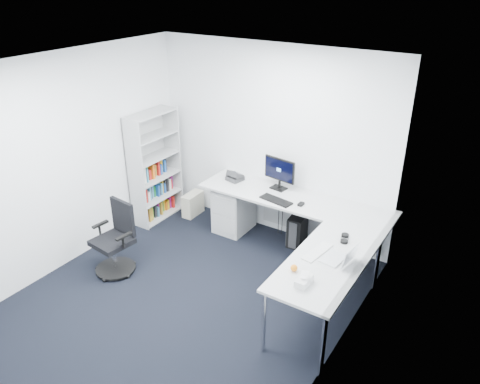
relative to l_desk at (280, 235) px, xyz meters
The scene contains 21 objects.
ground 1.55m from the l_desk, 111.45° to the right, with size 4.20×4.20×0.00m, color black.
ceiling 2.76m from the l_desk, 111.45° to the right, with size 4.20×4.20×0.00m, color white.
wall_back 1.31m from the l_desk, 128.16° to the left, with size 3.60×0.02×2.70m, color white.
wall_left 2.90m from the l_desk, 149.22° to the right, with size 0.02×4.20×2.70m, color white.
wall_right 2.11m from the l_desk, 48.24° to the right, with size 0.02×4.20×2.70m, color white.
l_desk is the anchor object (origin of this frame).
drawer_pedestal 1.03m from the l_desk, 159.23° to the left, with size 0.44×0.55×0.68m, color #B6B8B8.
bookshelf 2.22m from the l_desk, behind, with size 0.33×0.84×1.68m, color #B0B2B2, non-canonical shape.
task_chair 2.15m from the l_desk, 140.41° to the right, with size 0.53×0.53×0.94m, color black, non-canonical shape.
black_pc_tower 0.57m from the l_desk, 88.78° to the left, with size 0.20×0.45×0.44m, color black.
beige_pc_tower 1.81m from the l_desk, 167.38° to the left, with size 0.17×0.38×0.36m, color beige.
power_strip 0.85m from the l_desk, 49.68° to the left, with size 0.31×0.05×0.04m, color silver.
monitor 0.85m from the l_desk, 121.70° to the left, with size 0.48×0.15×0.46m, color black, non-canonical shape.
black_keyboard 0.45m from the l_desk, 136.19° to the left, with size 0.45×0.16×0.02m, color black.
mouse 0.49m from the l_desk, 52.20° to the left, with size 0.06×0.10×0.03m, color black.
desk_phone 1.15m from the l_desk, 156.89° to the left, with size 0.20×0.20×0.14m, color #2E2F31, non-canonical shape.
laptop 1.32m from the l_desk, 35.37° to the right, with size 0.31×0.30×0.22m, color silver, non-canonical shape.
white_keyboard 1.13m from the l_desk, 40.41° to the right, with size 0.13×0.45×0.01m, color silver.
headphones 1.08m from the l_desk, 16.02° to the right, with size 0.13×0.20×0.05m, color black, non-canonical shape.
orange_fruit 1.42m from the l_desk, 56.55° to the right, with size 0.07×0.07×0.07m, color orange.
tissue_box 1.63m from the l_desk, 53.97° to the right, with size 0.11×0.22×0.08m, color silver.
Camera 1 is at (2.94, -3.32, 3.57)m, focal length 35.00 mm.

